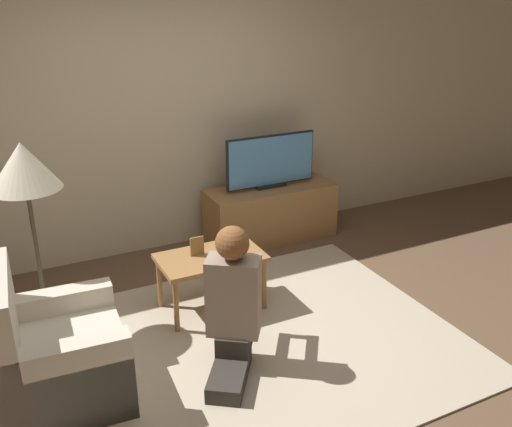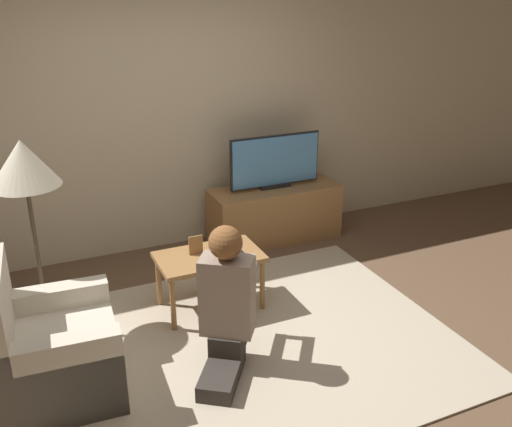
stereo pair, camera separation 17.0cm
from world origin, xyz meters
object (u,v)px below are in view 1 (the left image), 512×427
tv (271,161)px  armchair (55,358)px  coffee_table (211,262)px  person_kneeling (233,299)px  floor_lamp (24,173)px

tv → armchair: bearing=-146.1°
armchair → coffee_table: bearing=-62.4°
tv → person_kneeling: 2.13m
coffee_table → armchair: 1.37m
person_kneeling → tv: bearing=-89.9°
tv → person_kneeling: (-1.19, -1.74, -0.29)m
floor_lamp → armchair: (-0.04, -0.76, -0.94)m
coffee_table → person_kneeling: 0.77m
coffee_table → armchair: armchair is taller
tv → floor_lamp: bearing=-161.0°
coffee_table → armchair: (-1.25, -0.55, -0.11)m
coffee_table → floor_lamp: floor_lamp is taller
coffee_table → floor_lamp: 1.48m
tv → coffee_table: (-1.04, -0.99, -0.40)m
tv → coffee_table: bearing=-136.5°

